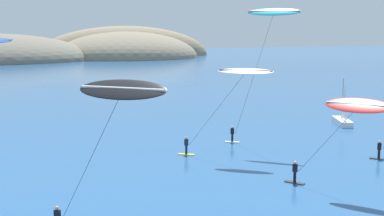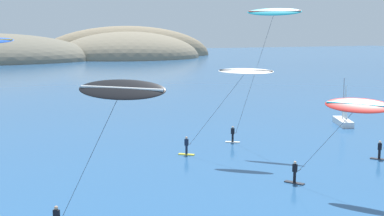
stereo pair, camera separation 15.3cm
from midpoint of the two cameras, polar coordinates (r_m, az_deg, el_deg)
headland_island at (r=212.41m, az=-15.32°, el=5.62°), size 144.89×62.44×28.39m
sailboat_near at (r=61.80m, az=17.46°, el=-1.26°), size 3.61×5.70×5.70m
kitesurfer_white at (r=42.20m, az=5.78°, el=3.42°), size 7.04×6.15×8.13m
kitesurfer_black at (r=24.41m, az=-8.87°, el=0.83°), size 5.88×5.92×8.86m
kitesurfer_cyan at (r=47.54m, az=9.32°, el=9.71°), size 5.72×5.61×13.53m
kitesurfer_red at (r=34.75m, az=18.59°, el=-0.41°), size 4.72×6.68×6.75m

